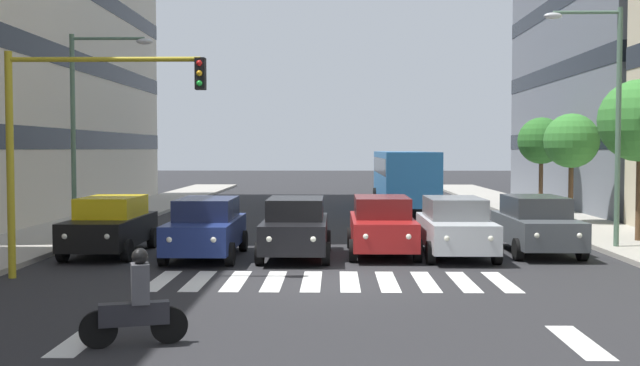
# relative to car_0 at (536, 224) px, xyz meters

# --- Properties ---
(ground_plane) EXTENTS (180.00, 180.00, 0.00)m
(ground_plane) POSITION_rel_car_0_xyz_m (6.16, 4.88, -0.89)
(ground_plane) COLOR #262628
(crosswalk_markings) EXTENTS (8.55, 2.80, 0.01)m
(crosswalk_markings) POSITION_rel_car_0_xyz_m (6.16, 4.88, -0.88)
(crosswalk_markings) COLOR silver
(crosswalk_markings) RESTS_ON ground_plane
(lane_arrow_0) EXTENTS (0.50, 2.20, 0.01)m
(lane_arrow_0) POSITION_rel_car_0_xyz_m (2.08, 10.38, -0.88)
(lane_arrow_0) COLOR silver
(lane_arrow_0) RESTS_ON ground_plane
(lane_arrow_1) EXTENTS (0.50, 2.20, 0.01)m
(lane_arrow_1) POSITION_rel_car_0_xyz_m (10.25, 10.38, -0.88)
(lane_arrow_1) COLOR silver
(lane_arrow_1) RESTS_ON ground_plane
(car_0) EXTENTS (2.02, 4.44, 1.72)m
(car_0) POSITION_rel_car_0_xyz_m (0.00, 0.00, 0.00)
(car_0) COLOR #474C51
(car_0) RESTS_ON ground_plane
(car_1) EXTENTS (2.02, 4.44, 1.72)m
(car_1) POSITION_rel_car_0_xyz_m (2.55, 0.71, 0.00)
(car_1) COLOR #B2B7BC
(car_1) RESTS_ON ground_plane
(car_2) EXTENTS (2.02, 4.44, 1.72)m
(car_2) POSITION_rel_car_0_xyz_m (4.66, 0.33, 0.00)
(car_2) COLOR maroon
(car_2) RESTS_ON ground_plane
(car_3) EXTENTS (2.02, 4.44, 1.72)m
(car_3) POSITION_rel_car_0_xyz_m (7.20, 0.95, 0.00)
(car_3) COLOR black
(car_3) RESTS_ON ground_plane
(car_4) EXTENTS (2.02, 4.44, 1.72)m
(car_4) POSITION_rel_car_0_xyz_m (9.78, 1.13, 0.00)
(car_4) COLOR navy
(car_4) RESTS_ON ground_plane
(car_5) EXTENTS (2.02, 4.44, 1.72)m
(car_5) POSITION_rel_car_0_xyz_m (12.76, 0.46, 0.00)
(car_5) COLOR black
(car_5) RESTS_ON ground_plane
(bus_behind_traffic) EXTENTS (2.78, 10.50, 3.00)m
(bus_behind_traffic) POSITION_rel_car_0_xyz_m (2.55, -15.55, 0.97)
(bus_behind_traffic) COLOR #286BAD
(bus_behind_traffic) RESTS_ON ground_plane
(motorcycle_with_rider) EXTENTS (1.65, 0.60, 1.57)m
(motorcycle_with_rider) POSITION_rel_car_0_xyz_m (9.24, 10.75, -0.24)
(motorcycle_with_rider) COLOR black
(motorcycle_with_rider) RESTS_ON ground_plane
(traffic_light_gantry) EXTENTS (4.86, 0.36, 5.50)m
(traffic_light_gantry) POSITION_rel_car_0_xyz_m (12.52, 4.59, 2.85)
(traffic_light_gantry) COLOR #AD991E
(traffic_light_gantry) RESTS_ON ground_plane
(street_lamp_left) EXTENTS (2.39, 0.28, 7.30)m
(street_lamp_left) POSITION_rel_car_0_xyz_m (-2.26, -0.54, 3.66)
(street_lamp_left) COLOR #4C6B56
(street_lamp_left) RESTS_ON sidewalk_left
(street_lamp_right) EXTENTS (2.83, 0.28, 6.86)m
(street_lamp_right) POSITION_rel_car_0_xyz_m (14.47, -2.64, 3.48)
(street_lamp_right) COLOR #4C6B56
(street_lamp_right) RESTS_ON sidewalk_right
(street_tree_1) EXTENTS (2.70, 2.70, 5.27)m
(street_tree_1) POSITION_rel_car_0_xyz_m (-3.89, -2.05, 3.17)
(street_tree_1) COLOR #513823
(street_tree_1) RESTS_ON sidewalk_left
(street_tree_2) EXTENTS (2.21, 2.21, 4.44)m
(street_tree_2) POSITION_rel_car_0_xyz_m (-3.53, -7.95, 2.57)
(street_tree_2) COLOR #513823
(street_tree_2) RESTS_ON sidewalk_left
(street_tree_3) EXTENTS (2.22, 2.22, 4.50)m
(street_tree_3) POSITION_rel_car_0_xyz_m (-3.77, -13.21, 2.63)
(street_tree_3) COLOR #513823
(street_tree_3) RESTS_ON sidewalk_left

